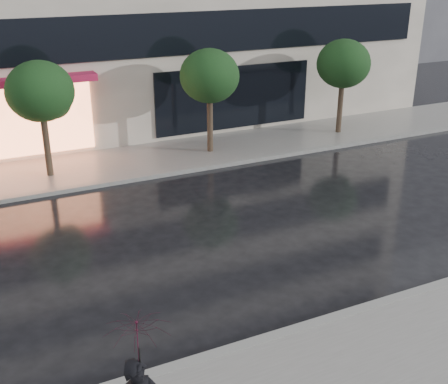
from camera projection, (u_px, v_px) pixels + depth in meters
ground at (274, 307)px, 12.10m from camera, size 120.00×120.00×0.00m
sidewalk_far at (133, 162)px, 20.61m from camera, size 60.00×3.50×0.12m
curb_near at (300, 330)px, 11.24m from camera, size 60.00×0.25×0.14m
curb_far at (148, 177)px, 19.15m from camera, size 60.00×0.25×0.14m
tree_mid_west at (42, 93)px, 18.15m from camera, size 2.20×2.20×3.99m
tree_mid_east at (211, 78)px, 20.55m from camera, size 2.20×2.20×3.99m
tree_far_east at (344, 65)px, 22.95m from camera, size 2.20×2.20×3.99m
pedestrian_with_umbrella at (139, 373)px, 7.71m from camera, size 1.17×1.18×2.42m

